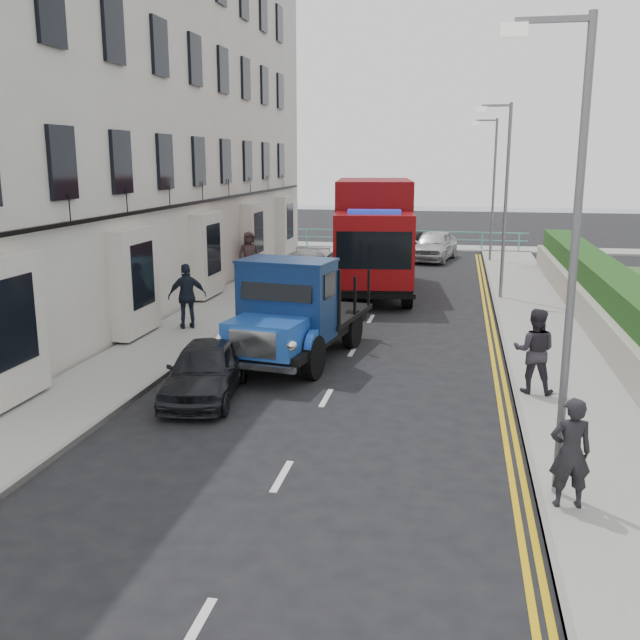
{
  "coord_description": "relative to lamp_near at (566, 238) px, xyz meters",
  "views": [
    {
      "loc": [
        2.67,
        -12.52,
        5.09
      ],
      "look_at": [
        -0.42,
        3.47,
        1.4
      ],
      "focal_mm": 40.0,
      "sensor_mm": 36.0,
      "label": 1
    }
  ],
  "objects": [
    {
      "name": "pedestrian_east_near",
      "position": [
        0.22,
        -0.41,
        -3.04
      ],
      "size": [
        0.66,
        0.48,
        1.67
      ],
      "primitive_type": "imported",
      "rotation": [
        0.0,
        0.0,
        3.29
      ],
      "color": "black",
      "rests_on": "pavement_east"
    },
    {
      "name": "pedestrian_west_far",
      "position": [
        -10.18,
        18.45,
        -2.89
      ],
      "size": [
        1.14,
        0.99,
        1.97
      ],
      "primitive_type": "imported",
      "rotation": [
        0.0,
        0.0,
        0.45
      ],
      "color": "#3C2B2B",
      "rests_on": "pavement_west"
    },
    {
      "name": "seafront_railing",
      "position": [
        -4.18,
        30.2,
        -3.42
      ],
      "size": [
        13.0,
        0.08,
        1.11
      ],
      "color": "#59B2A5",
      "rests_on": "ground"
    },
    {
      "name": "pedestrian_east_far",
      "position": [
        0.22,
        4.91,
        -2.95
      ],
      "size": [
        0.99,
        0.82,
        1.86
      ],
      "primitive_type": "imported",
      "rotation": [
        0.0,
        0.0,
        3.0
      ],
      "color": "#2F2A33",
      "rests_on": "pavement_east"
    },
    {
      "name": "seafront_car_left",
      "position": [
        -5.13,
        29.0,
        -3.21
      ],
      "size": [
        4.14,
        6.21,
        1.58
      ],
      "primitive_type": "imported",
      "rotation": [
        0.0,
        0.0,
        2.85
      ],
      "color": "black",
      "rests_on": "ground"
    },
    {
      "name": "pavement_east",
      "position": [
        1.12,
        11.0,
        -3.94
      ],
      "size": [
        2.6,
        38.0,
        0.12
      ],
      "primitive_type": "cube",
      "color": "gray",
      "rests_on": "ground"
    },
    {
      "name": "promenade",
      "position": [
        -4.18,
        31.0,
        -3.94
      ],
      "size": [
        30.0,
        2.5,
        0.12
      ],
      "primitive_type": "cube",
      "color": "gray",
      "rests_on": "ground"
    },
    {
      "name": "bedford_lorry",
      "position": [
        -5.54,
        6.37,
        -2.77
      ],
      "size": [
        3.03,
        5.86,
        2.66
      ],
      "rotation": [
        0.0,
        0.0,
        -0.16
      ],
      "color": "black",
      "rests_on": "ground"
    },
    {
      "name": "red_lorry",
      "position": [
        -4.73,
        17.06,
        -1.72
      ],
      "size": [
        3.73,
        8.45,
        4.29
      ],
      "rotation": [
        0.0,
        0.0,
        0.12
      ],
      "color": "black",
      "rests_on": "ground"
    },
    {
      "name": "lamp_far",
      "position": [
        0.0,
        26.0,
        0.0
      ],
      "size": [
        1.23,
        0.18,
        7.0
      ],
      "color": "slate",
      "rests_on": "ground"
    },
    {
      "name": "parked_car_front",
      "position": [
        -6.78,
        3.58,
        -3.38
      ],
      "size": [
        1.88,
        3.77,
        1.23
      ],
      "primitive_type": "imported",
      "rotation": [
        0.0,
        0.0,
        0.12
      ],
      "color": "black",
      "rests_on": "ground"
    },
    {
      "name": "lamp_mid",
      "position": [
        0.0,
        16.0,
        0.0
      ],
      "size": [
        1.23,
        0.18,
        7.0
      ],
      "color": "slate",
      "rests_on": "ground"
    },
    {
      "name": "parked_car_mid",
      "position": [
        -6.78,
        14.0,
        -3.27
      ],
      "size": [
        1.83,
        4.5,
        1.45
      ],
      "primitive_type": "imported",
      "rotation": [
        0.0,
        0.0,
        0.07
      ],
      "color": "#60B1CD",
      "rests_on": "ground"
    },
    {
      "name": "lamp_near",
      "position": [
        0.0,
        0.0,
        0.0
      ],
      "size": [
        1.23,
        0.18,
        7.0
      ],
      "color": "slate",
      "rests_on": "ground"
    },
    {
      "name": "parked_car_rear",
      "position": [
        -7.78,
        18.38,
        -3.36
      ],
      "size": [
        1.85,
        4.41,
        1.27
      ],
      "primitive_type": "imported",
      "rotation": [
        0.0,
        0.0,
        0.02
      ],
      "color": "silver",
      "rests_on": "ground"
    },
    {
      "name": "garden_east",
      "position": [
        3.03,
        11.0,
        -3.1
      ],
      "size": [
        1.45,
        28.0,
        1.75
      ],
      "color": "#B2AD9E",
      "rests_on": "ground"
    },
    {
      "name": "pedestrian_west_near",
      "position": [
        -9.35,
        9.2,
        -2.9
      ],
      "size": [
        1.23,
        0.97,
        1.95
      ],
      "primitive_type": "imported",
      "rotation": [
        0.0,
        0.0,
        3.65
      ],
      "color": "#1A2230",
      "rests_on": "pavement_west"
    },
    {
      "name": "sea_plane",
      "position": [
        -4.18,
        62.0,
        -4.0
      ],
      "size": [
        120.0,
        120.0,
        0.0
      ],
      "primitive_type": "plane",
      "color": "slate",
      "rests_on": "ground"
    },
    {
      "name": "pavement_west",
      "position": [
        -9.38,
        11.0,
        -3.94
      ],
      "size": [
        2.4,
        38.0,
        0.12
      ],
      "primitive_type": "cube",
      "color": "gray",
      "rests_on": "ground"
    },
    {
      "name": "terrace_west",
      "position": [
        -13.65,
        15.0,
        3.17
      ],
      "size": [
        6.31,
        30.2,
        14.25
      ],
      "color": "silver",
      "rests_on": "ground"
    },
    {
      "name": "seafront_car_right",
      "position": [
        -2.69,
        26.29,
        -3.23
      ],
      "size": [
        2.6,
        4.74,
        1.53
      ],
      "primitive_type": "imported",
      "rotation": [
        0.0,
        0.0,
        -0.18
      ],
      "color": "#B7B8BC",
      "rests_on": "ground"
    },
    {
      "name": "ground",
      "position": [
        -4.18,
        2.0,
        -4.0
      ],
      "size": [
        120.0,
        120.0,
        0.0
      ],
      "primitive_type": "plane",
      "color": "black",
      "rests_on": "ground"
    }
  ]
}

